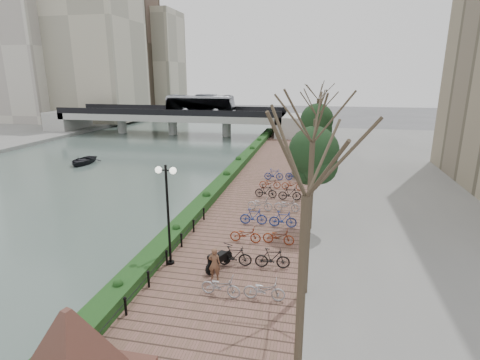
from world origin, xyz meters
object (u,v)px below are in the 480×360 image
(granite_monument, at_px, (72,353))
(boat, at_px, (83,160))
(pedestrian, at_px, (215,264))
(lamppost, at_px, (167,194))
(motorcycle, at_px, (219,259))

(granite_monument, xyz_separation_m, boat, (-18.55, 27.72, -1.49))
(pedestrian, bearing_deg, boat, -47.32)
(lamppost, xyz_separation_m, boat, (-18.19, 19.85, -3.62))
(granite_monument, bearing_deg, motorcycle, 75.25)
(granite_monument, height_order, motorcycle, granite_monument)
(pedestrian, bearing_deg, lamppost, -23.15)
(granite_monument, height_order, boat, granite_monument)
(motorcycle, relative_size, boat, 0.41)
(motorcycle, relative_size, pedestrian, 1.08)
(pedestrian, xyz_separation_m, boat, (-20.67, 20.80, -0.83))
(motorcycle, distance_m, pedestrian, 1.00)
(motorcycle, xyz_separation_m, pedestrian, (0.05, -0.97, 0.24))
(lamppost, bearing_deg, boat, 132.50)
(motorcycle, height_order, pedestrian, pedestrian)
(granite_monument, bearing_deg, boat, 123.78)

